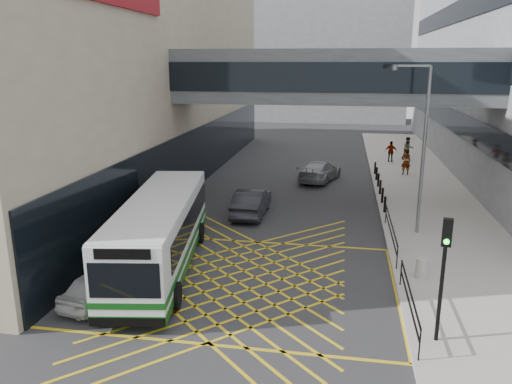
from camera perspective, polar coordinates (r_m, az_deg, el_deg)
The scene contains 18 objects.
ground at distance 19.77m, azimuth -2.03°, elevation -10.25°, with size 120.00×120.00×0.00m, color #333335.
building_whsmith at distance 39.96m, azimuth -23.69°, elevation 13.04°, with size 24.17×42.00×16.00m.
building_far at distance 77.74m, azimuth 5.89°, elevation 15.15°, with size 28.00×16.00×18.00m, color gray.
skybridge at distance 29.54m, azimuth 8.66°, elevation 12.93°, with size 20.00×4.10×3.00m.
pavement at distance 33.96m, azimuth 18.48°, elevation -0.13°, with size 6.00×54.00×0.16m, color #ADA79F.
box_junction at distance 19.77m, azimuth -2.03°, elevation -10.24°, with size 12.00×9.00×0.01m.
bus at distance 20.89m, azimuth -10.83°, elevation -4.37°, with size 4.07×10.92×2.99m.
car_white at distance 18.95m, azimuth -17.22°, elevation -10.04°, with size 1.59×3.88×1.24m, color #BBBABD.
car_dark at distance 27.76m, azimuth -0.53°, elevation -1.16°, with size 1.86×4.76×1.49m, color black.
car_silver at distance 36.03m, azimuth 7.31°, elevation 2.46°, with size 2.06×4.89×1.52m, color #919399.
traffic_light at distance 15.50m, azimuth 20.68°, elevation -7.56°, with size 0.30×0.46×3.93m.
street_lamp at distance 24.92m, azimuth 18.29°, elevation 5.66°, with size 1.82×0.58×8.03m.
litter_bin at distance 20.62m, azimuth 18.41°, elevation -8.25°, with size 0.46×0.46×0.80m, color #ADA89E.
kerb_railings at distance 20.83m, azimuth 15.93°, elevation -6.87°, with size 0.05×12.54×1.00m.
bollards at distance 33.52m, azimuth 13.91°, elevation 0.95°, with size 0.14×10.14×0.90m.
pedestrian_a at distance 38.65m, azimuth 16.76°, elevation 3.32°, with size 0.76×0.54×1.90m, color gray.
pedestrian_b at distance 44.54m, azimuth 16.97°, elevation 4.77°, with size 0.94×0.55×1.93m, color gray.
pedestrian_c at distance 43.23m, azimuth 15.17°, elevation 4.48°, with size 1.03×0.49×1.74m, color gray.
Camera 1 is at (3.77, -17.52, 8.35)m, focal length 35.00 mm.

